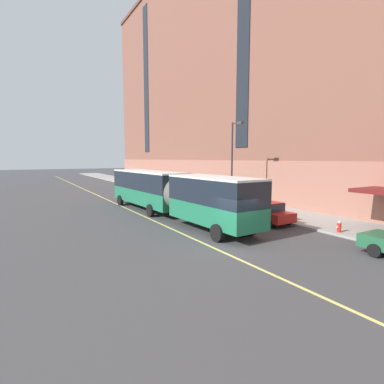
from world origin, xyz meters
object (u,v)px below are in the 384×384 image
object	(u,v)px
parked_car_red_2	(265,212)
city_bus	(169,191)
parked_car_silver_7	(171,192)
parked_car_red_5	(129,183)
parked_car_white_1	(144,186)
fire_hydrant	(339,227)
street_lamp	(233,157)
parked_car_darkgray_4	(200,198)

from	to	relation	value
parked_car_red_2	city_bus	bearing A→B (deg)	130.96
city_bus	parked_car_silver_7	size ratio (longest dim) A/B	4.01
parked_car_red_5	parked_car_red_2	bearing A→B (deg)	-89.82
parked_car_silver_7	parked_car_white_1	bearing A→B (deg)	90.62
fire_hydrant	street_lamp	bearing A→B (deg)	89.46
parked_car_white_1	street_lamp	world-z (taller)	street_lamp
city_bus	parked_car_red_5	bearing A→B (deg)	78.69
parked_car_red_2	fire_hydrant	bearing A→B (deg)	-71.58
parked_car_darkgray_4	parked_car_silver_7	distance (m)	6.00
parked_car_white_1	parked_car_red_2	xyz separation A→B (m)	(0.21, -23.27, -0.00)
city_bus	parked_car_silver_7	world-z (taller)	city_bus
parked_car_darkgray_4	fire_hydrant	bearing A→B (deg)	-83.37
parked_car_red_5	city_bus	bearing A→B (deg)	-101.31
parked_car_red_5	fire_hydrant	world-z (taller)	parked_car_red_5
city_bus	parked_car_red_2	xyz separation A→B (m)	(4.90, -5.64, -1.26)
street_lamp	parked_car_silver_7	bearing A→B (deg)	101.18
parked_car_red_2	street_lamp	size ratio (longest dim) A/B	0.55
parked_car_white_1	parked_car_silver_7	world-z (taller)	same
city_bus	street_lamp	distance (m)	7.11
street_lamp	parked_car_white_1	bearing A→B (deg)	96.13
street_lamp	parked_car_darkgray_4	bearing A→B (deg)	119.16
parked_car_darkgray_4	parked_car_silver_7	bearing A→B (deg)	90.99
parked_car_darkgray_4	street_lamp	bearing A→B (deg)	-60.84
city_bus	parked_car_darkgray_4	bearing A→B (deg)	33.39
city_bus	parked_car_white_1	size ratio (longest dim) A/B	3.94
parked_car_white_1	parked_car_darkgray_4	bearing A→B (deg)	-89.23
parked_car_red_2	parked_car_darkgray_4	xyz separation A→B (m)	(-0.01, 8.86, 0.00)
parked_car_red_2	fire_hydrant	size ratio (longest dim) A/B	5.90
street_lamp	fire_hydrant	world-z (taller)	street_lamp
city_bus	parked_car_silver_7	xyz separation A→B (m)	(4.78, 9.22, -1.25)
parked_car_darkgray_4	street_lamp	world-z (taller)	street_lamp
parked_car_white_1	parked_car_red_5	distance (m)	6.38
parked_car_darkgray_4	parked_car_red_5	size ratio (longest dim) A/B	1.01
parked_car_red_5	fire_hydrant	size ratio (longest dim) A/B	6.46
fire_hydrant	parked_car_darkgray_4	bearing A→B (deg)	96.63
parked_car_white_1	parked_car_red_5	bearing A→B (deg)	89.00
city_bus	parked_car_red_5	world-z (taller)	city_bus
city_bus	parked_car_white_1	bearing A→B (deg)	75.10
city_bus	parked_car_white_1	distance (m)	18.28
parked_car_white_1	fire_hydrant	size ratio (longest dim) A/B	6.69
street_lamp	parked_car_red_2	bearing A→B (deg)	-105.86
parked_car_white_1	parked_car_silver_7	distance (m)	8.41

